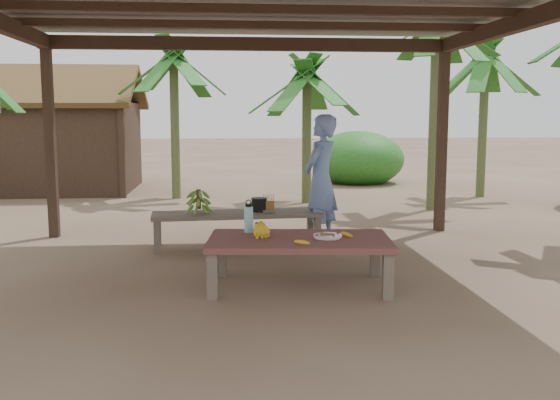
{
  "coord_description": "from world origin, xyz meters",
  "views": [
    {
      "loc": [
        -0.39,
        -6.64,
        1.71
      ],
      "look_at": [
        0.21,
        0.02,
        0.8
      ],
      "focal_mm": 40.0,
      "sensor_mm": 36.0,
      "label": 1
    }
  ],
  "objects": [
    {
      "name": "hut",
      "position": [
        -4.5,
        8.0,
        1.1
      ],
      "size": [
        4.4,
        3.43,
        2.85
      ],
      "color": "black",
      "rests_on": "ground"
    },
    {
      "name": "work_table",
      "position": [
        0.34,
        -0.59,
        0.43
      ],
      "size": [
        1.89,
        1.17,
        0.5
      ],
      "rotation": [
        0.0,
        0.0,
        -0.09
      ],
      "color": "brown",
      "rests_on": "ground"
    },
    {
      "name": "plate",
      "position": [
        0.62,
        -0.61,
        0.52
      ],
      "size": [
        0.29,
        0.29,
        0.04
      ],
      "color": "white",
      "rests_on": "work_table"
    },
    {
      "name": "water_flask",
      "position": [
        -0.14,
        -0.23,
        0.64
      ],
      "size": [
        0.09,
        0.09,
        0.34
      ],
      "color": "#3FC5BF",
      "rests_on": "work_table"
    },
    {
      "name": "banana_plant_n",
      "position": [
        1.21,
        5.46,
        2.26
      ],
      "size": [
        1.8,
        1.8,
        2.74
      ],
      "color": "#596638",
      "rests_on": "ground"
    },
    {
      "name": "bench",
      "position": [
        -0.23,
        1.44,
        0.39
      ],
      "size": [
        2.24,
        0.76,
        0.45
      ],
      "rotation": [
        0.0,
        0.0,
        0.07
      ],
      "color": "brown",
      "rests_on": "ground"
    },
    {
      "name": "loose_banana_side",
      "position": [
        0.83,
        -0.57,
        0.52
      ],
      "size": [
        0.12,
        0.15,
        0.04
      ],
      "primitive_type": "ellipsoid",
      "rotation": [
        0.0,
        0.0,
        0.59
      ],
      "color": "yellow",
      "rests_on": "work_table"
    },
    {
      "name": "woman",
      "position": [
        0.88,
        1.48,
        0.86
      ],
      "size": [
        0.69,
        0.75,
        1.72
      ],
      "primitive_type": "imported",
      "rotation": [
        0.0,
        0.0,
        -2.16
      ],
      "color": "#6A85C9",
      "rests_on": "ground"
    },
    {
      "name": "banana_plant_far",
      "position": [
        4.99,
        6.02,
        2.67
      ],
      "size": [
        1.8,
        1.8,
        3.16
      ],
      "color": "#596638",
      "rests_on": "ground"
    },
    {
      "name": "pavilion",
      "position": [
        -0.01,
        -0.01,
        2.78
      ],
      "size": [
        6.6,
        5.6,
        2.95
      ],
      "color": "black",
      "rests_on": "ground"
    },
    {
      "name": "loose_banana_front",
      "position": [
        0.33,
        -0.91,
        0.52
      ],
      "size": [
        0.16,
        0.09,
        0.04
      ],
      "primitive_type": "ellipsoid",
      "rotation": [
        0.0,
        0.0,
        1.29
      ],
      "color": "yellow",
      "rests_on": "work_table"
    },
    {
      "name": "ripe_banana_bunch",
      "position": [
        -0.07,
        -0.47,
        0.58
      ],
      "size": [
        0.33,
        0.31,
        0.16
      ],
      "primitive_type": null,
      "rotation": [
        0.0,
        0.0,
        -0.43
      ],
      "color": "yellow",
      "rests_on": "work_table"
    },
    {
      "name": "skewer_rack",
      "position": [
        0.18,
        1.42,
        0.57
      ],
      "size": [
        0.19,
        0.09,
        0.24
      ],
      "primitive_type": null,
      "rotation": [
        0.0,
        0.0,
        0.07
      ],
      "color": "#A57F47",
      "rests_on": "bench"
    },
    {
      "name": "banana_plant_ne",
      "position": [
        3.36,
        4.31,
        3.12
      ],
      "size": [
        1.8,
        1.8,
        3.63
      ],
      "color": "#596638",
      "rests_on": "ground"
    },
    {
      "name": "ground",
      "position": [
        0.0,
        0.0,
        0.0
      ],
      "size": [
        80.0,
        80.0,
        0.0
      ],
      "primitive_type": "plane",
      "color": "brown",
      "rests_on": "ground"
    },
    {
      "name": "cooking_pot",
      "position": [
        0.06,
        1.48,
        0.54
      ],
      "size": [
        0.21,
        0.21,
        0.17
      ],
      "primitive_type": "cylinder",
      "color": "black",
      "rests_on": "bench"
    },
    {
      "name": "banana_plant_nw",
      "position": [
        -1.39,
        6.32,
        2.66
      ],
      "size": [
        1.8,
        1.8,
        3.15
      ],
      "color": "#596638",
      "rests_on": "ground"
    },
    {
      "name": "green_banana_stalk",
      "position": [
        -0.73,
        1.4,
        0.61
      ],
      "size": [
        0.31,
        0.31,
        0.33
      ],
      "primitive_type": null,
      "rotation": [
        0.0,
        0.0,
        0.07
      ],
      "color": "#598C2D",
      "rests_on": "bench"
    }
  ]
}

